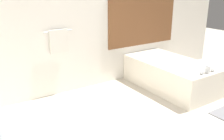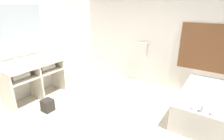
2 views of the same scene
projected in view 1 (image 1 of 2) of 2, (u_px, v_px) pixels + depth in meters
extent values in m
cube|color=white|center=(72.00, 17.00, 4.32)|extent=(7.40, 0.06, 2.70)
cube|color=brown|center=(143.00, 18.00, 5.14)|extent=(1.70, 0.02, 1.10)
cylinder|color=silver|center=(58.00, 31.00, 4.17)|extent=(0.50, 0.02, 0.02)
cube|color=silver|center=(59.00, 41.00, 4.22)|extent=(0.32, 0.04, 0.40)
cube|color=silver|center=(171.00, 74.00, 4.76)|extent=(0.95, 1.76, 0.52)
ellipsoid|color=white|center=(171.00, 69.00, 4.73)|extent=(0.69, 1.27, 0.30)
cube|color=silver|center=(208.00, 70.00, 4.04)|extent=(0.04, 0.07, 0.12)
sphere|color=silver|center=(202.00, 73.00, 3.98)|extent=(0.06, 0.06, 0.06)
sphere|color=silver|center=(213.00, 70.00, 4.12)|extent=(0.06, 0.06, 0.06)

